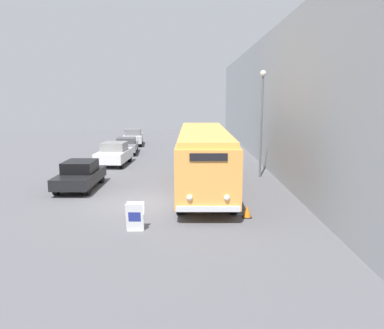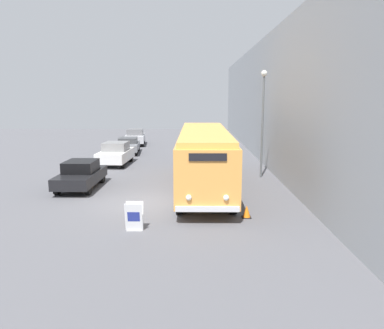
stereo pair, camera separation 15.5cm
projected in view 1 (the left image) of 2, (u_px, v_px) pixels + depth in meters
The scene contains 10 objects.
ground_plane at pixel (140, 203), 16.90m from camera, with size 80.00×80.00×0.00m, color #56565B.
building_wall_right at pixel (266, 101), 25.95m from camera, with size 0.30×60.00×8.94m.
vintage_bus at pixel (204, 155), 19.39m from camera, with size 2.52×11.61×3.07m.
sign_board at pixel (135, 217), 13.36m from camera, with size 0.63×0.39×1.04m.
streetlamp at pixel (262, 109), 21.76m from camera, with size 0.36×0.36×6.25m.
parked_car_near at pixel (80, 175), 19.53m from camera, with size 1.83×4.09×1.46m.
parked_car_mid at pixel (114, 154), 26.45m from camera, with size 2.08×4.10×1.60m.
parked_car_far at pixel (126, 145), 31.81m from camera, with size 2.10×4.18×1.35m.
parked_car_distant at pixel (133, 137), 37.40m from camera, with size 2.21×4.20×1.61m.
traffic_cone at pixel (247, 211), 14.87m from camera, with size 0.36×0.36×0.51m.
Camera 1 is at (2.35, -16.32, 4.72)m, focal length 35.00 mm.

